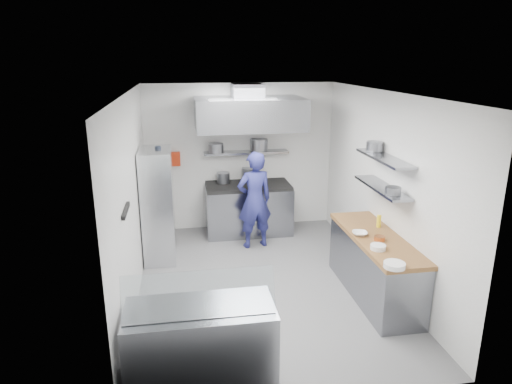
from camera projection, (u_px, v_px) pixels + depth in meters
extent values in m
plane|color=#5A5A5D|center=(263.00, 283.00, 6.84)|extent=(5.00, 5.00, 0.00)
plane|color=silver|center=(263.00, 93.00, 6.04)|extent=(5.00, 5.00, 0.00)
cube|color=white|center=(240.00, 157.00, 8.80)|extent=(3.60, 2.80, 0.02)
cube|color=white|center=(312.00, 273.00, 4.07)|extent=(3.60, 2.80, 0.02)
cube|color=white|center=(132.00, 200.00, 6.16)|extent=(2.80, 5.00, 0.02)
cube|color=white|center=(383.00, 188.00, 6.72)|extent=(2.80, 5.00, 0.02)
cube|color=gray|center=(248.00, 210.00, 8.71)|extent=(1.60, 0.80, 0.90)
cube|color=black|center=(248.00, 186.00, 8.57)|extent=(1.57, 0.78, 0.06)
cylinder|color=slate|center=(223.00, 178.00, 8.64)|extent=(0.25, 0.25, 0.20)
cylinder|color=slate|center=(251.00, 174.00, 8.85)|extent=(0.36, 0.36, 0.24)
cube|color=gray|center=(246.00, 152.00, 8.63)|extent=(1.60, 0.30, 0.04)
cylinder|color=slate|center=(216.00, 148.00, 8.46)|extent=(0.28, 0.28, 0.18)
cylinder|color=slate|center=(259.00, 145.00, 8.69)|extent=(0.33, 0.33, 0.22)
cube|color=gray|center=(249.00, 114.00, 8.02)|extent=(1.90, 1.15, 0.55)
cube|color=slate|center=(247.00, 91.00, 8.12)|extent=(0.55, 0.55, 0.24)
cube|color=red|center=(174.00, 159.00, 8.55)|extent=(0.22, 0.10, 0.26)
imported|color=navy|center=(255.00, 200.00, 7.94)|extent=(0.70, 0.53, 1.72)
cube|color=silver|center=(158.00, 205.00, 7.47)|extent=(0.50, 0.90, 1.85)
cube|color=white|center=(158.00, 218.00, 7.26)|extent=(0.14, 0.18, 0.16)
cube|color=yellow|center=(157.00, 178.00, 7.65)|extent=(0.14, 0.18, 0.16)
cylinder|color=black|center=(158.00, 152.00, 7.29)|extent=(0.10, 0.10, 0.18)
cube|color=black|center=(126.00, 211.00, 5.27)|extent=(0.04, 0.55, 0.05)
cube|color=gray|center=(374.00, 268.00, 6.38)|extent=(0.62, 2.00, 0.84)
cube|color=brown|center=(377.00, 238.00, 6.25)|extent=(0.65, 2.04, 0.06)
cylinder|color=white|center=(394.00, 265.00, 5.30)|extent=(0.25, 0.25, 0.06)
cylinder|color=white|center=(378.00, 247.00, 5.80)|extent=(0.20, 0.20, 0.06)
cylinder|color=orange|center=(380.00, 238.00, 6.09)|extent=(0.14, 0.14, 0.06)
cylinder|color=yellow|center=(379.00, 221.00, 6.55)|extent=(0.06, 0.06, 0.18)
imported|color=white|center=(360.00, 233.00, 6.27)|extent=(0.25, 0.25, 0.05)
cube|color=gray|center=(382.00, 187.00, 6.38)|extent=(0.30, 1.30, 0.04)
cube|color=gray|center=(384.00, 158.00, 6.26)|extent=(0.30, 1.30, 0.04)
cylinder|color=slate|center=(393.00, 191.00, 5.98)|extent=(0.21, 0.21, 0.10)
cylinder|color=slate|center=(374.00, 146.00, 6.61)|extent=(0.24, 0.24, 0.14)
cube|color=gray|center=(201.00, 345.00, 4.67)|extent=(1.50, 0.70, 0.85)
cube|color=silver|center=(199.00, 294.00, 4.37)|extent=(1.47, 0.19, 0.42)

